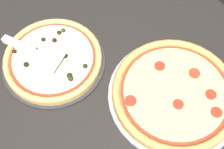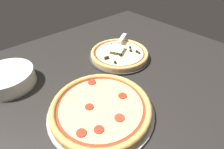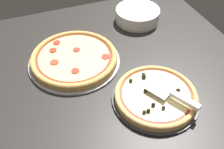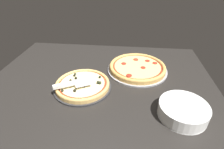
{
  "view_description": "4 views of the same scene",
  "coord_description": "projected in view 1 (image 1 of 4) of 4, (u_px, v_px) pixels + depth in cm",
  "views": [
    {
      "loc": [
        46.22,
        -22.31,
        89.3
      ],
      "look_at": [
        6.98,
        6.39,
        3.0
      ],
      "focal_mm": 50.0,
      "sensor_mm": 36.0,
      "label": 1
    },
    {
      "loc": [
        50.54,
        54.88,
        54.16
      ],
      "look_at": [
        6.98,
        6.39,
        3.0
      ],
      "focal_mm": 28.0,
      "sensor_mm": 36.0,
      "label": 2
    },
    {
      "loc": [
        -66.42,
        34.41,
        79.78
      ],
      "look_at": [
        6.98,
        6.39,
        3.0
      ],
      "focal_mm": 42.0,
      "sensor_mm": 36.0,
      "label": 3
    },
    {
      "loc": [
        17.3,
        -88.15,
        63.87
      ],
      "look_at": [
        6.98,
        6.39,
        3.0
      ],
      "focal_mm": 28.0,
      "sensor_mm": 36.0,
      "label": 4
    }
  ],
  "objects": [
    {
      "name": "pizza_front",
      "position": [
        53.0,
        59.0,
        1.02
      ],
      "size": [
        32.46,
        32.46,
        4.22
      ],
      "color": "#DBAD60",
      "rests_on": "pizza_pan_front"
    },
    {
      "name": "pizza_pan_front",
      "position": [
        54.0,
        62.0,
        1.04
      ],
      "size": [
        34.54,
        34.54,
        1.0
      ],
      "primitive_type": "cylinder",
      "color": "#2D2D30",
      "rests_on": "ground_plane"
    },
    {
      "name": "pizza_back",
      "position": [
        175.0,
        92.0,
        0.96
      ],
      "size": [
        39.01,
        39.01,
        3.43
      ],
      "color": "tan",
      "rests_on": "pizza_pan_back"
    },
    {
      "name": "serving_spatula",
      "position": [
        26.0,
        48.0,
        1.0
      ],
      "size": [
        20.94,
        14.53,
        2.0
      ],
      "color": "#B7B7BC",
      "rests_on": "pizza_front"
    },
    {
      "name": "ground_plane",
      "position": [
        84.0,
        77.0,
        1.04
      ],
      "size": [
        144.0,
        118.55,
        3.6
      ],
      "primitive_type": "cube",
      "color": "black"
    },
    {
      "name": "pizza_pan_back",
      "position": [
        174.0,
        96.0,
        0.98
      ],
      "size": [
        41.5,
        41.5,
        1.0
      ],
      "primitive_type": "cylinder",
      "color": "#939399",
      "rests_on": "ground_plane"
    }
  ]
}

